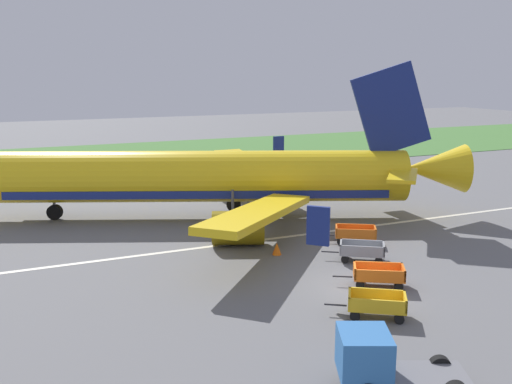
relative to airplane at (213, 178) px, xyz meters
The scene contains 10 objects.
ground_plane 16.45m from the airplane, 82.77° to the right, with size 220.00×220.00×0.00m, color slate.
grass_strip 33.36m from the airplane, 86.49° to the left, with size 220.00×28.00×0.06m, color #477A38.
apron_stripe 7.46m from the airplane, 72.62° to the right, with size 120.00×0.36×0.01m, color silver.
airplane is the anchor object (origin of this frame).
baggage_cart_nearest 19.49m from the airplane, 88.05° to the right, with size 3.37×2.58×1.07m.
baggage_cart_second_in_row 16.72m from the airplane, 79.74° to the right, with size 3.43×2.48×1.07m.
baggage_cart_third_in_row 13.57m from the airplane, 70.57° to the right, with size 3.37×2.58×1.07m.
baggage_cart_fourth_in_row 11.51m from the airplane, 57.38° to the right, with size 3.44×2.47×1.07m.
service_truck_beside_carts 24.55m from the airplane, 96.68° to the right, with size 4.77×3.52×2.10m.
traffic_cone_near_plane 9.96m from the airplane, 86.82° to the right, with size 0.55×0.55×0.73m, color orange.
Camera 1 is at (-15.93, -23.00, 10.68)m, focal length 40.73 mm.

